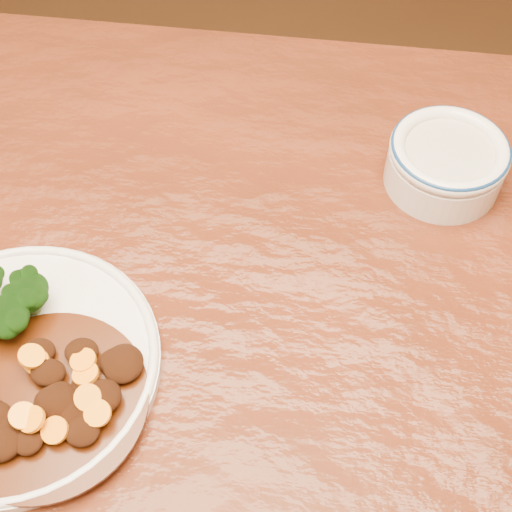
{
  "coord_description": "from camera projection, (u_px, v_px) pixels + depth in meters",
  "views": [
    {
      "loc": [
        0.09,
        -0.36,
        1.36
      ],
      "look_at": [
        0.06,
        0.06,
        0.77
      ],
      "focal_mm": 50.0,
      "sensor_mm": 36.0,
      "label": 1
    }
  ],
  "objects": [
    {
      "name": "dip_bowl",
      "position": [
        446.0,
        161.0,
        0.79
      ],
      "size": [
        0.13,
        0.13,
        0.06
      ],
      "rotation": [
        0.0,
        0.0,
        -0.08
      ],
      "color": "silver",
      "rests_on": "dining_table"
    },
    {
      "name": "mince_stew",
      "position": [
        48.0,
        401.0,
        0.64
      ],
      "size": [
        0.19,
        0.19,
        0.03
      ],
      "color": "#3F1906",
      "rests_on": "dinner_plate"
    },
    {
      "name": "dinner_plate",
      "position": [
        16.0,
        365.0,
        0.67
      ],
      "size": [
        0.27,
        0.27,
        0.02
      ],
      "rotation": [
        0.0,
        0.0,
        -0.3
      ],
      "color": "silver",
      "rests_on": "dining_table"
    },
    {
      "name": "dining_table",
      "position": [
        196.0,
        351.0,
        0.78
      ],
      "size": [
        1.55,
        0.99,
        0.75
      ],
      "rotation": [
        0.0,
        0.0,
        -0.06
      ],
      "color": "#5D2310",
      "rests_on": "ground"
    }
  ]
}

